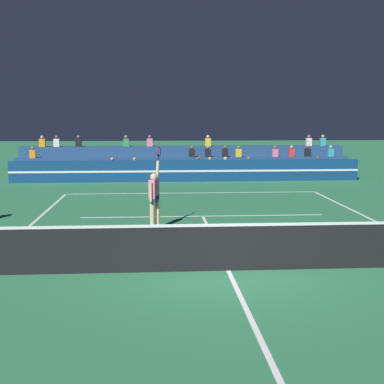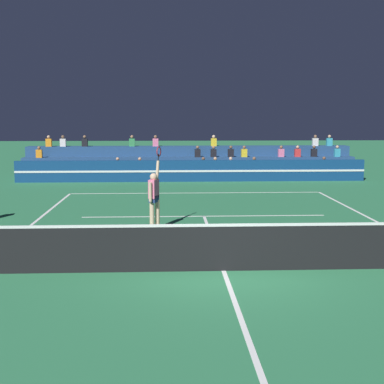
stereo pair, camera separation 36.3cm
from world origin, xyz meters
The scene contains 7 objects.
ground_plane centered at (0.00, 0.00, 0.00)m, with size 120.00×120.00×0.00m, color #2D7A4C.
court_lines centered at (0.00, 0.00, 0.00)m, with size 11.10×23.90×0.01m.
tennis_net centered at (0.00, 0.00, 0.54)m, with size 12.00×0.10×1.10m.
sponsor_banner_wall centered at (0.00, 16.01, 0.55)m, with size 18.00×0.26×1.10m.
bleacher_stand centered at (0.02, 18.54, 0.65)m, with size 18.32×2.85×2.28m.
tennis_player centered at (-1.63, 4.35, 0.99)m, with size 0.48×0.81×2.50m.
tennis_ball centered at (1.12, 1.44, 0.03)m, with size 0.07×0.07×0.07m, color #C6DB33.
Camera 2 is at (-1.21, -11.38, 3.41)m, focal length 50.00 mm.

